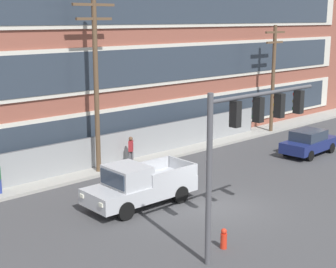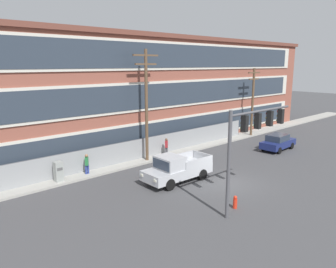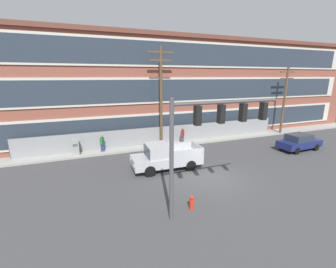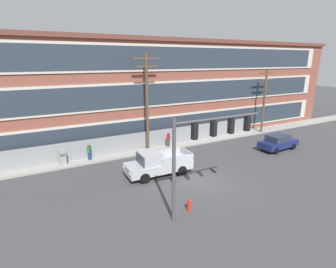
% 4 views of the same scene
% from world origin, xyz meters
% --- Properties ---
extents(ground_plane, '(160.00, 160.00, 0.00)m').
position_xyz_m(ground_plane, '(0.00, 0.00, 0.00)').
color(ground_plane, '#424244').
extents(sidewalk_building_side, '(80.00, 1.98, 0.16)m').
position_xyz_m(sidewalk_building_side, '(0.00, 8.42, 0.08)').
color(sidewalk_building_side, '#9E9B93').
rests_on(sidewalk_building_side, ground).
extents(brick_mill_building, '(49.62, 12.14, 10.96)m').
position_xyz_m(brick_mill_building, '(2.11, 15.19, 5.49)').
color(brick_mill_building, brown).
rests_on(brick_mill_building, ground).
extents(chain_link_fence, '(27.20, 0.06, 1.91)m').
position_xyz_m(chain_link_fence, '(-0.40, 8.74, 0.97)').
color(chain_link_fence, gray).
rests_on(chain_link_fence, ground).
extents(traffic_signal_mast, '(5.96, 0.43, 5.94)m').
position_xyz_m(traffic_signal_mast, '(-2.41, -3.20, 4.45)').
color(traffic_signal_mast, '#4C4C51').
rests_on(traffic_signal_mast, ground).
extents(pickup_truck_silver, '(5.32, 2.27, 1.98)m').
position_xyz_m(pickup_truck_silver, '(-2.59, 2.74, 0.94)').
color(pickup_truck_silver, '#B2B5BA').
rests_on(pickup_truck_silver, ground).
extents(sedan_navy, '(4.30, 1.97, 1.56)m').
position_xyz_m(sedan_navy, '(10.83, 2.41, 0.80)').
color(sedan_navy, navy).
rests_on(sedan_navy, ground).
extents(utility_pole_near_corner, '(2.53, 0.26, 9.44)m').
position_xyz_m(utility_pole_near_corner, '(-1.06, 7.94, 5.21)').
color(utility_pole_near_corner, brown).
rests_on(utility_pole_near_corner, ground).
extents(utility_pole_midblock, '(2.16, 0.26, 7.80)m').
position_xyz_m(utility_pole_midblock, '(14.19, 7.68, 4.30)').
color(utility_pole_midblock, brown).
rests_on(utility_pole_midblock, ground).
extents(pedestrian_near_cabinet, '(0.45, 0.45, 1.69)m').
position_xyz_m(pedestrian_near_cabinet, '(1.27, 8.05, 0.97)').
color(pedestrian_near_cabinet, '#4C4C51').
rests_on(pedestrian_near_cabinet, ground).
extents(fire_hydrant, '(0.24, 0.24, 0.78)m').
position_xyz_m(fire_hydrant, '(-3.13, -2.79, 0.38)').
color(fire_hydrant, red).
rests_on(fire_hydrant, ground).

